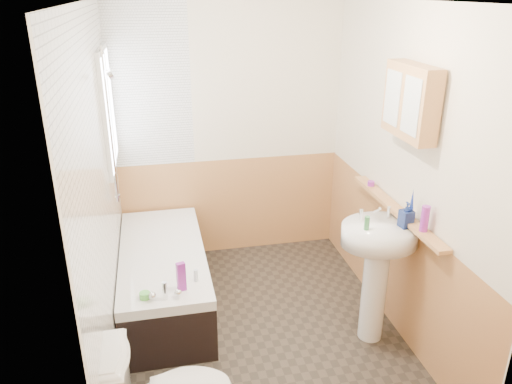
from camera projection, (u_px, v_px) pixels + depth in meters
floor at (260, 329)px, 4.06m from camera, size 2.80×2.80×0.00m
ceiling at (261, 1)px, 3.10m from camera, size 2.80×2.80×0.00m
wall_back at (229, 134)px, 4.86m from camera, size 2.20×0.02×2.50m
wall_front at (326, 298)px, 2.30m from camera, size 2.20×0.02×2.50m
wall_left at (100, 200)px, 3.37m from camera, size 0.02×2.80×2.50m
wall_right at (403, 176)px, 3.79m from camera, size 0.02×2.80×2.50m
wainscot_right at (390, 262)px, 4.07m from camera, size 0.01×2.80×1.00m
wainscot_back at (231, 206)px, 5.12m from camera, size 2.20×0.01×1.00m
tile_cladding_left at (103, 199)px, 3.37m from camera, size 0.01×2.80×2.50m
tile_return_back at (149, 86)px, 4.50m from camera, size 0.75×0.01×1.50m
window at (109, 110)px, 4.08m from camera, size 0.03×0.79×0.99m
bathtub at (164, 276)px, 4.29m from camera, size 0.70×1.65×0.67m
shower_riser at (110, 115)px, 3.82m from camera, size 0.11×0.08×1.24m
sink at (377, 259)px, 3.72m from camera, size 0.57×0.46×1.10m
pine_shelf at (396, 209)px, 3.80m from camera, size 0.10×1.38×0.03m
medicine_cabinet at (411, 101)px, 3.40m from camera, size 0.14×0.56×0.50m
foam_can at (425, 219)px, 3.39m from camera, size 0.07×0.07×0.19m
green_bottle at (412, 204)px, 3.55m from camera, size 0.06×0.06×0.24m
black_jar at (371, 183)px, 4.20m from camera, size 0.08×0.08×0.04m
soap_bottle at (406, 221)px, 3.57m from camera, size 0.11×0.20×0.09m
clear_bottle at (367, 223)px, 3.52m from camera, size 0.04×0.04×0.10m
blue_gel at (181, 277)px, 3.60m from camera, size 0.07×0.05×0.23m
cream_jar at (145, 295)px, 3.54m from camera, size 0.08×0.08×0.05m
orange_bottle at (196, 275)px, 3.74m from camera, size 0.04×0.04×0.10m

